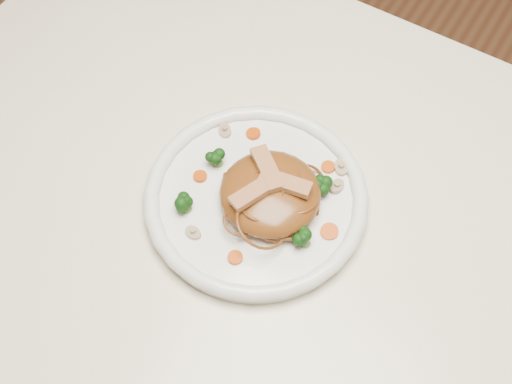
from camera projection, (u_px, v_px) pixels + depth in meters
The scene contains 19 objects.
table at pixel (300, 265), 0.95m from camera, with size 1.20×0.80×0.75m.
plate at pixel (256, 201), 0.88m from camera, with size 0.28×0.28×0.02m, color white.
noodle_mound at pixel (270, 193), 0.85m from camera, with size 0.13×0.13×0.04m, color brown.
chicken_a at pixel (285, 183), 0.83m from camera, with size 0.06×0.02×0.01m, color tan.
chicken_b at pixel (267, 169), 0.84m from camera, with size 0.07×0.02×0.01m, color tan.
chicken_c at pixel (255, 191), 0.82m from camera, with size 0.07×0.02×0.01m, color tan.
broccoli_0 at pixel (321, 186), 0.86m from camera, with size 0.02×0.02×0.03m, color #0C360B, non-canonical shape.
broccoli_1 at pixel (217, 157), 0.88m from camera, with size 0.03×0.03×0.03m, color #0C360B, non-canonical shape.
broccoli_2 at pixel (185, 203), 0.85m from camera, with size 0.02×0.02×0.03m, color #0C360B, non-canonical shape.
broccoli_3 at pixel (306, 238), 0.82m from camera, with size 0.03×0.03×0.03m, color #0C360B, non-canonical shape.
carrot_0 at pixel (328, 167), 0.89m from camera, with size 0.02×0.02×0.01m, color #BC3606.
carrot_1 at pixel (200, 176), 0.88m from camera, with size 0.02×0.02×0.01m, color #BC3606.
carrot_2 at pixel (329, 232), 0.84m from camera, with size 0.02×0.02×0.01m, color #BC3606.
carrot_3 at pixel (253, 134), 0.92m from camera, with size 0.02×0.02×0.01m, color #BC3606.
carrot_4 at pixel (235, 257), 0.82m from camera, with size 0.02×0.02×0.01m, color #BC3606.
mushroom_0 at pixel (193, 233), 0.84m from camera, with size 0.02×0.02×0.01m, color tan.
mushroom_1 at pixel (337, 186), 0.87m from camera, with size 0.02×0.02×0.01m, color tan.
mushroom_2 at pixel (225, 131), 0.92m from camera, with size 0.02×0.02×0.01m, color tan.
mushroom_3 at pixel (341, 167), 0.89m from camera, with size 0.02×0.02×0.01m, color tan.
Camera 1 is at (0.16, -0.37, 1.51)m, focal length 48.14 mm.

